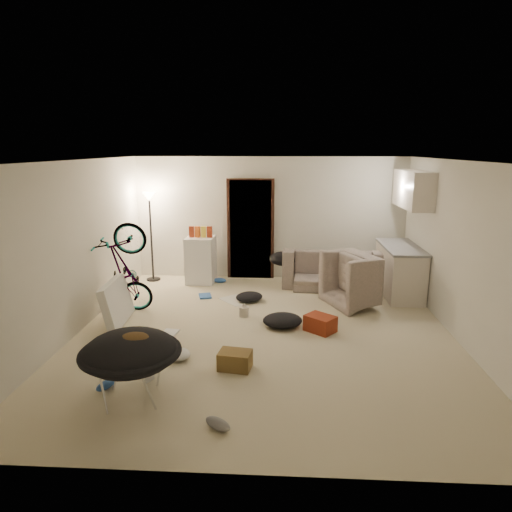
# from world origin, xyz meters

# --- Properties ---
(floor) EXTENTS (5.50, 6.00, 0.02)m
(floor) POSITION_xyz_m (0.00, 0.00, -0.01)
(floor) COLOR beige
(floor) RESTS_ON ground
(ceiling) EXTENTS (5.50, 6.00, 0.02)m
(ceiling) POSITION_xyz_m (0.00, 0.00, 2.51)
(ceiling) COLOR white
(ceiling) RESTS_ON wall_back
(wall_back) EXTENTS (5.50, 0.02, 2.50)m
(wall_back) POSITION_xyz_m (0.00, 3.01, 1.25)
(wall_back) COLOR silver
(wall_back) RESTS_ON floor
(wall_front) EXTENTS (5.50, 0.02, 2.50)m
(wall_front) POSITION_xyz_m (0.00, -3.01, 1.25)
(wall_front) COLOR silver
(wall_front) RESTS_ON floor
(wall_left) EXTENTS (0.02, 6.00, 2.50)m
(wall_left) POSITION_xyz_m (-2.76, 0.00, 1.25)
(wall_left) COLOR silver
(wall_left) RESTS_ON floor
(wall_right) EXTENTS (0.02, 6.00, 2.50)m
(wall_right) POSITION_xyz_m (2.76, 0.00, 1.25)
(wall_right) COLOR silver
(wall_right) RESTS_ON floor
(doorway) EXTENTS (0.85, 0.10, 2.04)m
(doorway) POSITION_xyz_m (-0.40, 2.97, 1.02)
(doorway) COLOR black
(doorway) RESTS_ON floor
(door_trim) EXTENTS (0.97, 0.04, 2.10)m
(door_trim) POSITION_xyz_m (-0.40, 2.94, 1.02)
(door_trim) COLOR #341B12
(door_trim) RESTS_ON floor
(floor_lamp) EXTENTS (0.28, 0.28, 1.81)m
(floor_lamp) POSITION_xyz_m (-2.40, 2.65, 1.31)
(floor_lamp) COLOR black
(floor_lamp) RESTS_ON floor
(kitchen_counter) EXTENTS (0.60, 1.50, 0.88)m
(kitchen_counter) POSITION_xyz_m (2.43, 2.00, 0.44)
(kitchen_counter) COLOR silver
(kitchen_counter) RESTS_ON floor
(counter_top) EXTENTS (0.64, 1.54, 0.04)m
(counter_top) POSITION_xyz_m (2.43, 2.00, 0.90)
(counter_top) COLOR gray
(counter_top) RESTS_ON kitchen_counter
(kitchen_uppers) EXTENTS (0.38, 1.40, 0.65)m
(kitchen_uppers) POSITION_xyz_m (2.56, 2.00, 1.95)
(kitchen_uppers) COLOR silver
(kitchen_uppers) RESTS_ON wall_right
(sofa) EXTENTS (1.96, 0.86, 0.56)m
(sofa) POSITION_xyz_m (1.24, 2.45, 0.28)
(sofa) COLOR #3C443C
(sofa) RESTS_ON floor
(armchair) EXTENTS (1.24, 1.31, 0.67)m
(armchair) POSITION_xyz_m (1.73, 1.46, 0.34)
(armchair) COLOR #3C443C
(armchair) RESTS_ON floor
(bicycle) EXTENTS (1.58, 0.72, 0.90)m
(bicycle) POSITION_xyz_m (-2.30, 0.75, 0.41)
(bicycle) COLOR black
(bicycle) RESTS_ON floor
(book_asset) EXTENTS (0.25, 0.23, 0.02)m
(book_asset) POSITION_xyz_m (-1.32, -1.57, 0.01)
(book_asset) COLOR maroon
(book_asset) RESTS_ON floor
(mini_fridge) EXTENTS (0.58, 0.58, 0.93)m
(mini_fridge) POSITION_xyz_m (-1.38, 2.55, 0.47)
(mini_fridge) COLOR white
(mini_fridge) RESTS_ON floor
(snack_box_0) EXTENTS (0.11, 0.08, 0.30)m
(snack_box_0) POSITION_xyz_m (-1.55, 2.55, 1.00)
(snack_box_0) COLOR maroon
(snack_box_0) RESTS_ON mini_fridge
(snack_box_1) EXTENTS (0.11, 0.09, 0.30)m
(snack_box_1) POSITION_xyz_m (-1.43, 2.55, 1.00)
(snack_box_1) COLOR #D75C1A
(snack_box_1) RESTS_ON mini_fridge
(snack_box_2) EXTENTS (0.11, 0.09, 0.30)m
(snack_box_2) POSITION_xyz_m (-1.31, 2.55, 1.00)
(snack_box_2) COLOR yellow
(snack_box_2) RESTS_ON mini_fridge
(snack_box_3) EXTENTS (0.10, 0.07, 0.30)m
(snack_box_3) POSITION_xyz_m (-1.19, 2.55, 1.00)
(snack_box_3) COLOR maroon
(snack_box_3) RESTS_ON mini_fridge
(saucer_chair) EXTENTS (1.08, 1.08, 0.77)m
(saucer_chair) POSITION_xyz_m (-1.35, -1.90, 0.46)
(saucer_chair) COLOR silver
(saucer_chair) RESTS_ON floor
(hoodie) EXTENTS (0.52, 0.45, 0.22)m
(hoodie) POSITION_xyz_m (-1.30, -1.93, 0.67)
(hoodie) COLOR #4A3319
(hoodie) RESTS_ON saucer_chair
(sofa_drape) EXTENTS (0.57, 0.48, 0.28)m
(sofa_drape) POSITION_xyz_m (0.29, 2.45, 0.54)
(sofa_drape) COLOR black
(sofa_drape) RESTS_ON sofa
(tv_box) EXTENTS (0.32, 1.04, 0.69)m
(tv_box) POSITION_xyz_m (-2.30, 0.29, 0.34)
(tv_box) COLOR silver
(tv_box) RESTS_ON floor
(drink_case_a) EXTENTS (0.43, 0.34, 0.22)m
(drink_case_a) POSITION_xyz_m (-0.31, -1.13, 0.11)
(drink_case_a) COLOR brown
(drink_case_a) RESTS_ON floor
(drink_case_b) EXTENTS (0.52, 0.50, 0.24)m
(drink_case_b) POSITION_xyz_m (0.83, 0.12, 0.12)
(drink_case_b) COLOR maroon
(drink_case_b) RESTS_ON floor
(juicer) EXTENTS (0.16, 0.16, 0.23)m
(juicer) POSITION_xyz_m (-0.35, 0.67, 0.10)
(juicer) COLOR beige
(juicer) RESTS_ON floor
(newspaper) EXTENTS (0.70, 0.71, 0.01)m
(newspaper) POSITION_xyz_m (-0.55, 1.46, 0.00)
(newspaper) COLOR silver
(newspaper) RESTS_ON floor
(book_blue) EXTENTS (0.28, 0.34, 0.03)m
(book_blue) POSITION_xyz_m (-1.15, 1.63, 0.01)
(book_blue) COLOR #3160B3
(book_blue) RESTS_ON floor
(book_white) EXTENTS (0.26, 0.31, 0.03)m
(book_white) POSITION_xyz_m (-1.39, -0.11, 0.01)
(book_white) COLOR silver
(book_white) RESTS_ON floor
(shoe_0) EXTENTS (0.28, 0.13, 0.10)m
(shoe_0) POSITION_xyz_m (-1.00, 2.53, 0.05)
(shoe_0) COLOR #3160B3
(shoe_0) RESTS_ON floor
(shoe_2) EXTENTS (0.22, 0.29, 0.10)m
(shoe_2) POSITION_xyz_m (-1.73, -1.70, 0.05)
(shoe_2) COLOR #3160B3
(shoe_2) RESTS_ON floor
(shoe_3) EXTENTS (0.32, 0.27, 0.11)m
(shoe_3) POSITION_xyz_m (-0.36, -2.38, 0.06)
(shoe_3) COLOR slate
(shoe_3) RESTS_ON floor
(clothes_lump_a) EXTENTS (0.69, 0.62, 0.19)m
(clothes_lump_a) POSITION_xyz_m (0.27, 0.28, 0.10)
(clothes_lump_a) COLOR black
(clothes_lump_a) RESTS_ON floor
(clothes_lump_b) EXTENTS (0.65, 0.64, 0.15)m
(clothes_lump_b) POSITION_xyz_m (-0.32, 1.44, 0.08)
(clothes_lump_b) COLOR black
(clothes_lump_b) RESTS_ON floor
(clothes_lump_c) EXTENTS (0.49, 0.49, 0.12)m
(clothes_lump_c) POSITION_xyz_m (-1.09, -0.88, 0.06)
(clothes_lump_c) COLOR silver
(clothes_lump_c) RESTS_ON floor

